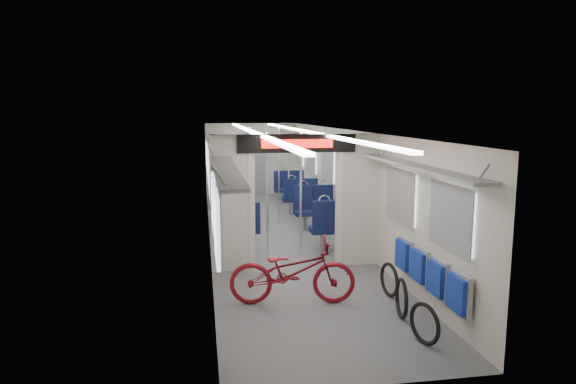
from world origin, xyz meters
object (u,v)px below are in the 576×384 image
object	(u,v)px
bicycle	(292,271)
bike_hoop_c	(389,281)
seat_bay_far_left	(227,192)
stanchion_near_left	(267,195)
seat_bay_near_right	(324,213)
stanchion_near_right	(301,194)
bike_hoop_b	(401,300)
seat_bay_far_right	(294,190)
stanchion_far_right	(279,176)
stanchion_far_left	(250,174)
flip_bench	(428,272)
bike_hoop_a	(424,326)
seat_bay_near_left	(234,216)

from	to	relation	value
bicycle	bike_hoop_c	bearing A→B (deg)	-81.56
seat_bay_far_left	stanchion_near_left	bearing A→B (deg)	-82.86
seat_bay_near_right	stanchion_near_right	xyz separation A→B (m)	(-0.70, -1.08, 0.60)
bike_hoop_b	seat_bay_near_right	world-z (taller)	seat_bay_near_right
seat_bay_far_right	stanchion_far_right	distance (m)	2.01
stanchion_far_left	stanchion_far_right	bearing A→B (deg)	-34.52
seat_bay_near_right	flip_bench	bearing A→B (deg)	-84.30
bicycle	bike_hoop_a	xyz separation A→B (m)	(1.28, -1.53, -0.24)
seat_bay_far_left	seat_bay_far_right	bearing A→B (deg)	4.84
seat_bay_near_right	seat_bay_far_right	world-z (taller)	seat_bay_near_right
stanchion_near_right	stanchion_far_left	bearing A→B (deg)	101.21
seat_bay_far_left	flip_bench	bearing A→B (deg)	-73.06
bike_hoop_b	stanchion_far_left	bearing A→B (deg)	102.05
bicycle	stanchion_near_right	bearing A→B (deg)	-6.32
flip_bench	seat_bay_far_left	bearing A→B (deg)	106.94
seat_bay_near_left	stanchion_far_right	bearing A→B (deg)	52.20
bike_hoop_a	stanchion_near_right	size ratio (longest dim) A/B	0.22
seat_bay_near_left	bicycle	bearing A→B (deg)	-81.14
seat_bay_far_right	stanchion_far_left	size ratio (longest dim) A/B	0.85
bike_hoop_a	stanchion_far_left	bearing A→B (deg)	100.51
bicycle	flip_bench	xyz separation A→B (m)	(1.71, -0.67, 0.12)
bicycle	seat_bay_near_right	size ratio (longest dim) A/B	0.82
flip_bench	seat_bay_far_right	bearing A→B (deg)	93.12
bike_hoop_c	stanchion_far_left	size ratio (longest dim) A/B	0.22
flip_bench	bike_hoop_a	world-z (taller)	flip_bench
stanchion_far_right	flip_bench	bearing A→B (deg)	-79.24
bike_hoop_b	stanchion_far_right	bearing A→B (deg)	96.97
bike_hoop_a	seat_bay_near_left	bearing A→B (deg)	109.57
flip_bench	stanchion_near_left	distance (m)	3.65
flip_bench	stanchion_near_left	size ratio (longest dim) A/B	0.91
seat_bay_far_right	stanchion_near_right	bearing A→B (deg)	-98.75
seat_bay_near_left	stanchion_far_right	size ratio (longest dim) A/B	0.85
bicycle	bike_hoop_b	distance (m)	1.53
flip_bench	bike_hoop_c	xyz separation A→B (m)	(-0.27, 0.70, -0.35)
seat_bay_near_left	seat_bay_near_right	bearing A→B (deg)	-5.78
bicycle	bike_hoop_b	bearing A→B (deg)	-112.14
bike_hoop_a	seat_bay_near_right	bearing A→B (deg)	89.94
bike_hoop_b	seat_bay_far_left	bearing A→B (deg)	104.05
bike_hoop_c	seat_bay_near_right	bearing A→B (deg)	92.47
stanchion_far_right	stanchion_far_left	bearing A→B (deg)	145.48
flip_bench	stanchion_far_right	distance (m)	6.03
seat_bay_near_left	stanchion_near_right	size ratio (longest dim) A/B	0.85
stanchion_near_right	stanchion_far_right	bearing A→B (deg)	89.99
seat_bay_near_left	stanchion_near_left	size ratio (longest dim) A/B	0.85
seat_bay_near_right	seat_bay_near_left	bearing A→B (deg)	174.22
bike_hoop_c	seat_bay_near_left	world-z (taller)	seat_bay_near_left
bike_hoop_b	seat_bay_near_left	xyz separation A→B (m)	(-1.90, 4.46, 0.28)
bike_hoop_b	bike_hoop_a	bearing A→B (deg)	-92.46
bike_hoop_a	seat_bay_far_right	xyz separation A→B (m)	(0.01, 8.53, 0.30)
bicycle	stanchion_far_left	size ratio (longest dim) A/B	0.77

